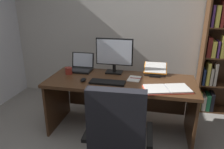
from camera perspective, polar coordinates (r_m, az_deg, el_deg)
name	(u,v)px	position (r m, az deg, el deg)	size (l,w,h in m)	color
wall_back	(137,24)	(3.58, 6.74, 13.27)	(4.87, 0.12, 2.58)	beige
desk	(121,91)	(2.79, 2.53, -4.49)	(1.82, 0.75, 0.72)	#4C2D19
office_chair	(118,145)	(2.02, 1.49, -18.25)	(0.63, 0.60, 1.02)	black
monitor	(114,56)	(2.84, 0.61, 5.06)	(0.49, 0.16, 0.47)	black
laptop	(81,67)	(3.02, -8.29, 2.03)	(0.32, 0.27, 0.23)	black
keyboard	(107,82)	(2.54, -1.25, -2.10)	(0.42, 0.15, 0.02)	black
computer_mouse	(83,80)	(2.62, -7.66, -1.40)	(0.06, 0.10, 0.04)	black
reading_stand_with_book	(155,69)	(2.90, 11.48, 1.43)	(0.30, 0.29, 0.13)	black
open_binder	(167,89)	(2.43, 14.48, -3.73)	(0.56, 0.40, 0.02)	#DB422D
notepad	(134,79)	(2.68, 5.95, -1.13)	(0.15, 0.21, 0.01)	silver
pen	(136,78)	(2.68, 6.39, -0.98)	(0.01, 0.01, 0.14)	maroon
coffee_mug	(69,71)	(2.90, -11.47, 0.99)	(0.09, 0.09, 0.09)	maroon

